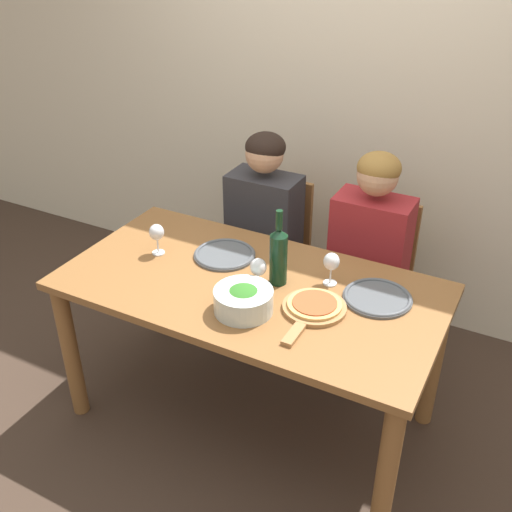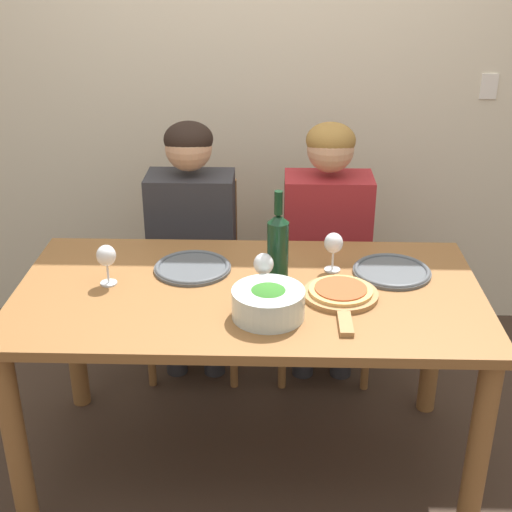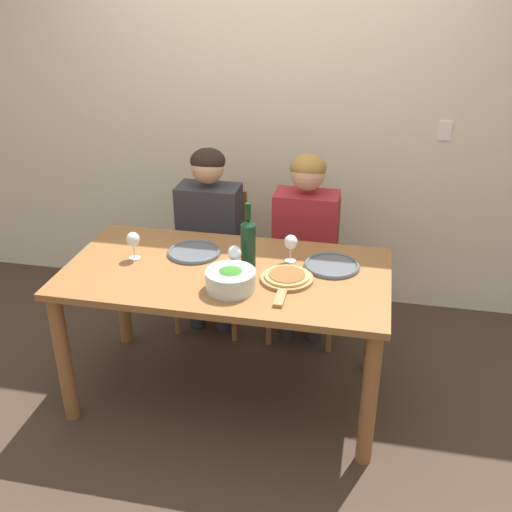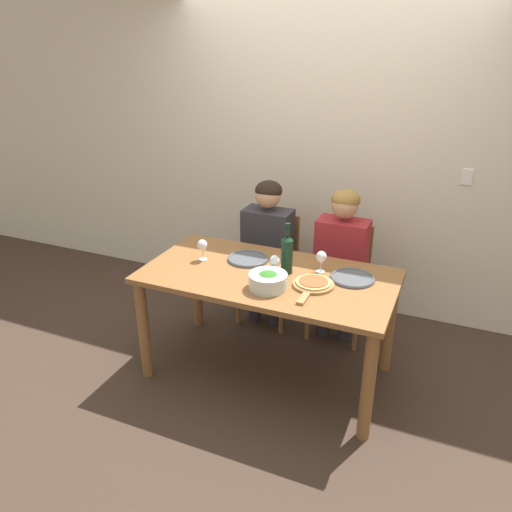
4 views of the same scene
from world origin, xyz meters
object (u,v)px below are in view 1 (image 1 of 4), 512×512
(person_woman, at_px, (263,220))
(broccoli_bowl, at_px, (243,300))
(chair_left, at_px, (271,251))
(chair_right, at_px, (371,277))
(person_man, at_px, (369,245))
(dinner_plate_right, at_px, (377,297))
(wine_glass_right, at_px, (331,263))
(pizza_on_board, at_px, (313,307))
(wine_bottle, at_px, (278,255))
(dinner_plate_left, at_px, (225,254))
(wine_glass_centre, at_px, (258,269))
(wine_glass_left, at_px, (157,234))

(person_woman, distance_m, broccoli_bowl, 0.93)
(chair_left, relative_size, person_woman, 0.73)
(chair_right, xyz_separation_m, person_man, (0.00, -0.11, 0.25))
(dinner_plate_right, relative_size, wine_glass_right, 1.91)
(broccoli_bowl, relative_size, pizza_on_board, 0.60)
(wine_bottle, height_order, pizza_on_board, wine_bottle)
(person_woman, distance_m, wine_bottle, 0.73)
(wine_glass_right, bearing_deg, dinner_plate_left, -178.93)
(wine_glass_centre, bearing_deg, wine_glass_left, 174.62)
(person_woman, xyz_separation_m, broccoli_bowl, (0.35, -0.85, 0.11))
(chair_left, distance_m, chair_right, 0.60)
(dinner_plate_left, bearing_deg, person_man, 43.65)
(person_woman, bearing_deg, chair_left, 90.00)
(chair_right, distance_m, wine_bottle, 0.86)
(pizza_on_board, height_order, wine_glass_right, wine_glass_right)
(chair_right, distance_m, person_man, 0.27)
(pizza_on_board, height_order, wine_glass_centre, wine_glass_centre)
(person_man, height_order, broccoli_bowl, person_man)
(dinner_plate_right, xyz_separation_m, wine_glass_left, (-1.03, -0.11, 0.10))
(wine_bottle, xyz_separation_m, pizza_on_board, (0.22, -0.12, -0.12))
(person_woman, height_order, pizza_on_board, person_woman)
(wine_bottle, bearing_deg, pizza_on_board, -29.18)
(chair_right, height_order, pizza_on_board, chair_right)
(chair_left, xyz_separation_m, chair_right, (0.60, 0.00, 0.00))
(chair_right, relative_size, wine_bottle, 2.54)
(person_man, bearing_deg, dinner_plate_left, -136.35)
(chair_left, height_order, person_woman, person_woman)
(broccoli_bowl, distance_m, dinner_plate_right, 0.56)
(dinner_plate_left, xyz_separation_m, wine_glass_centre, (0.27, -0.18, 0.10))
(dinner_plate_right, height_order, wine_glass_right, wine_glass_right)
(dinner_plate_right, bearing_deg, wine_bottle, -169.96)
(chair_right, xyz_separation_m, wine_bottle, (-0.22, -0.71, 0.44))
(dinner_plate_right, bearing_deg, wine_glass_right, 175.10)
(chair_left, distance_m, person_man, 0.66)
(person_woman, height_order, wine_glass_left, person_woman)
(chair_right, distance_m, broccoli_bowl, 1.05)
(chair_left, relative_size, broccoli_bowl, 3.64)
(pizza_on_board, bearing_deg, broccoli_bowl, -152.14)
(wine_glass_left, bearing_deg, pizza_on_board, -5.79)
(person_woman, distance_m, dinner_plate_right, 0.96)
(dinner_plate_right, relative_size, wine_glass_left, 1.91)
(wine_bottle, xyz_separation_m, broccoli_bowl, (-0.03, -0.25, -0.09))
(wine_glass_centre, bearing_deg, chair_left, 112.66)
(dinner_plate_left, bearing_deg, person_woman, 97.11)
(broccoli_bowl, bearing_deg, person_man, 73.66)
(person_woman, bearing_deg, dinner_plate_right, -32.91)
(broccoli_bowl, relative_size, dinner_plate_left, 0.84)
(dinner_plate_right, relative_size, pizza_on_board, 0.72)
(wine_glass_right, bearing_deg, wine_glass_left, -170.72)
(wine_glass_centre, bearing_deg, pizza_on_board, -6.66)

